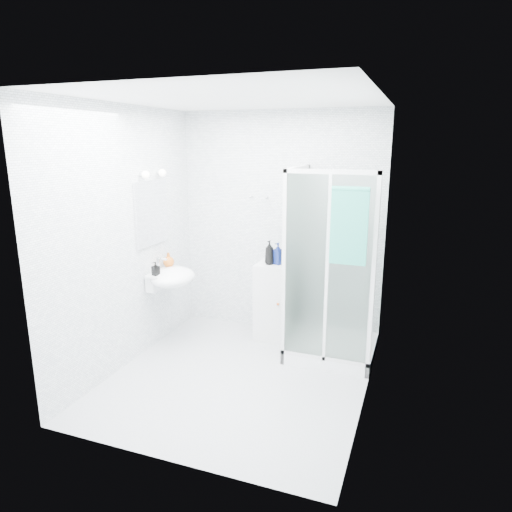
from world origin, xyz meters
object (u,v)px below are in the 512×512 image
at_px(shampoo_bottle_a, 269,253).
at_px(shampoo_bottle_b, 278,253).
at_px(wall_basin, 171,277).
at_px(storage_cabinet, 273,301).
at_px(hand_towel, 349,224).
at_px(shower_enclosure, 324,316).
at_px(soap_dispenser_black, 156,269).
at_px(soap_dispenser_orange, 169,260).

xyz_separation_m(shampoo_bottle_a, shampoo_bottle_b, (0.09, 0.05, -0.01)).
relative_size(wall_basin, storage_cabinet, 0.62).
height_order(wall_basin, hand_towel, hand_towel).
height_order(shower_enclosure, wall_basin, shower_enclosure).
distance_m(storage_cabinet, hand_towel, 1.55).
height_order(shower_enclosure, shampoo_bottle_b, shower_enclosure).
bearing_deg(soap_dispenser_black, shower_enclosure, 16.13).
bearing_deg(wall_basin, storage_cabinet, 29.35).
bearing_deg(shower_enclosure, storage_cabinet, 159.19).
bearing_deg(soap_dispenser_orange, soap_dispenser_black, -81.49).
xyz_separation_m(soap_dispenser_orange, soap_dispenser_black, (0.05, -0.35, -0.01)).
bearing_deg(hand_towel, soap_dispenser_orange, 172.89).
xyz_separation_m(hand_towel, shampoo_bottle_b, (-0.88, 0.66, -0.49)).
bearing_deg(shower_enclosure, soap_dispenser_black, -163.87).
height_order(wall_basin, soap_dispenser_orange, soap_dispenser_orange).
xyz_separation_m(storage_cabinet, soap_dispenser_black, (-1.07, -0.75, 0.48)).
distance_m(shampoo_bottle_a, soap_dispenser_black, 1.26).
relative_size(hand_towel, soap_dispenser_orange, 4.39).
distance_m(shower_enclosure, shampoo_bottle_b, 0.87).
bearing_deg(soap_dispenser_orange, shampoo_bottle_a, 17.96).
bearing_deg(storage_cabinet, hand_towel, -34.71).
height_order(shampoo_bottle_a, soap_dispenser_orange, shampoo_bottle_a).
height_order(shampoo_bottle_b, soap_dispenser_black, shampoo_bottle_b).
relative_size(wall_basin, soap_dispenser_orange, 3.43).
bearing_deg(storage_cabinet, shampoo_bottle_a, -132.51).
distance_m(wall_basin, storage_cabinet, 1.20).
distance_m(shower_enclosure, shampoo_bottle_a, 0.93).
height_order(wall_basin, storage_cabinet, wall_basin).
distance_m(hand_towel, shampoo_bottle_a, 1.24).
distance_m(shower_enclosure, soap_dispenser_black, 1.86).
relative_size(storage_cabinet, soap_dispenser_orange, 5.54).
distance_m(shower_enclosure, storage_cabinet, 0.70).
bearing_deg(shampoo_bottle_a, storage_cabinet, 47.17).
relative_size(soap_dispenser_orange, soap_dispenser_black, 1.10).
bearing_deg(hand_towel, soap_dispenser_black, -177.20).
xyz_separation_m(shower_enclosure, hand_towel, (0.27, -0.40, 1.07)).
bearing_deg(shampoo_bottle_b, storage_cabinet, -168.66).
relative_size(wall_basin, hand_towel, 0.78).
distance_m(shampoo_bottle_b, soap_dispenser_orange, 1.25).
xyz_separation_m(shampoo_bottle_a, soap_dispenser_orange, (-1.09, -0.35, -0.09)).
xyz_separation_m(storage_cabinet, shampoo_bottle_a, (-0.04, -0.04, 0.59)).
relative_size(shower_enclosure, soap_dispenser_orange, 12.27).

